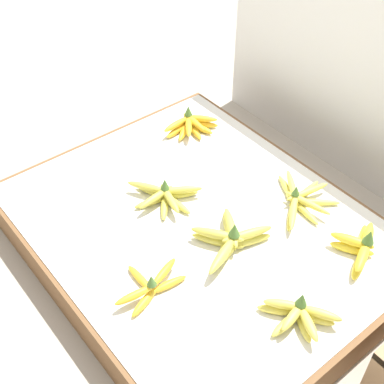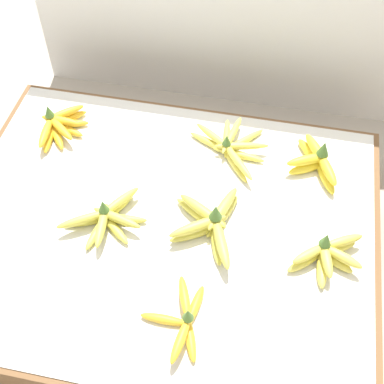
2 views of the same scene
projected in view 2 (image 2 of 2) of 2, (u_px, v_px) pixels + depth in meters
The scene contains 9 objects.
ground_plane at pixel (164, 250), 1.58m from camera, with size 10.00×10.00×0.00m, color #A89E8E.
display_platform at pixel (163, 237), 1.53m from camera, with size 1.18×0.96×0.14m.
banana_bunch_front_midright at pixel (183, 320), 1.27m from camera, with size 0.16×0.23×0.08m.
banana_bunch_middle_midleft at pixel (106, 218), 1.45m from camera, with size 0.23×0.22×0.09m.
banana_bunch_middle_midright at pixel (210, 223), 1.44m from camera, with size 0.20×0.27×0.11m.
banana_bunch_middle_right at pixel (327, 255), 1.38m from camera, with size 0.20×0.18×0.09m.
banana_bunch_back_left at pixel (59, 126), 1.67m from camera, with size 0.15×0.21×0.09m.
banana_bunch_back_midright at pixel (231, 146), 1.62m from camera, with size 0.25×0.26×0.08m.
banana_bunch_back_right at pixel (316, 161), 1.57m from camera, with size 0.16×0.21×0.11m.
Camera 2 is at (0.25, -0.81, 1.35)m, focal length 50.00 mm.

